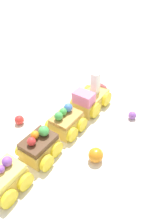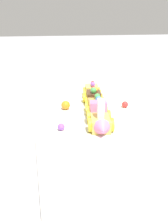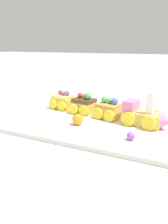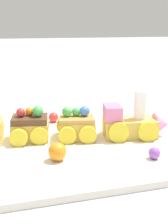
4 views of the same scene
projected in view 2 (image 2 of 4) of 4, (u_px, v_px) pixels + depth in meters
name	position (u px, v px, depth m)	size (l,w,h in m)	color
ground_plane	(91.00, 115.00, 0.76)	(10.00, 10.00, 0.00)	#B2B2B7
display_board	(91.00, 113.00, 0.75)	(0.81, 0.38, 0.01)	white
cake_train_locomotive	(100.00, 120.00, 0.62)	(0.14, 0.09, 0.09)	#E0BC56
cake_car_caramel	(96.00, 106.00, 0.73)	(0.08, 0.08, 0.06)	#E0BC56
cake_car_chocolate	(94.00, 97.00, 0.81)	(0.08, 0.08, 0.07)	#E0BC56
cake_car_lemon	(92.00, 91.00, 0.90)	(0.08, 0.08, 0.06)	#E0BC56
gumball_purple	(61.00, 127.00, 0.62)	(0.02, 0.02, 0.02)	#9956C6
gumball_red	(125.00, 104.00, 0.78)	(0.02, 0.02, 0.02)	red
gumball_orange	(66.00, 105.00, 0.76)	(0.03, 0.03, 0.03)	orange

